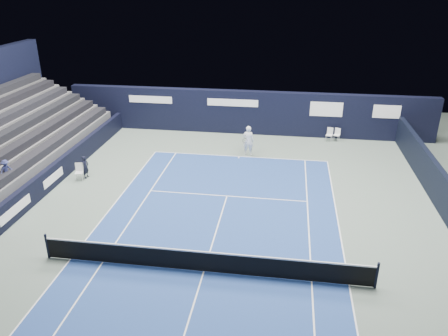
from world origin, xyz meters
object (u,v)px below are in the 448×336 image
object	(u,v)px
line_judge_chair	(79,170)
tennis_net	(203,261)
folding_chair_back_a	(330,132)
tennis_player	(248,141)
folding_chair_back_b	(337,134)

from	to	relation	value
line_judge_chair	tennis_net	bearing A→B (deg)	-53.93
folding_chair_back_a	tennis_player	xyz separation A→B (m)	(-5.33, -3.46, 0.35)
folding_chair_back_a	folding_chair_back_b	bearing A→B (deg)	27.70
tennis_player	folding_chair_back_a	bearing A→B (deg)	32.98
tennis_net	tennis_player	xyz separation A→B (m)	(0.51, 12.27, 0.46)
folding_chair_back_b	tennis_net	bearing A→B (deg)	-88.32
folding_chair_back_b	tennis_player	xyz separation A→B (m)	(-5.84, -3.56, 0.47)
tennis_net	line_judge_chair	bearing A→B (deg)	139.46
tennis_net	tennis_player	distance (m)	12.29
tennis_player	line_judge_chair	bearing A→B (deg)	-150.78
line_judge_chair	tennis_net	xyz separation A→B (m)	(8.47, -7.25, -0.04)
tennis_net	folding_chair_back_a	bearing A→B (deg)	69.61
folding_chair_back_a	tennis_player	distance (m)	6.37
folding_chair_back_b	folding_chair_back_a	bearing A→B (deg)	-145.47
line_judge_chair	tennis_player	size ratio (longest dim) A/B	0.50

